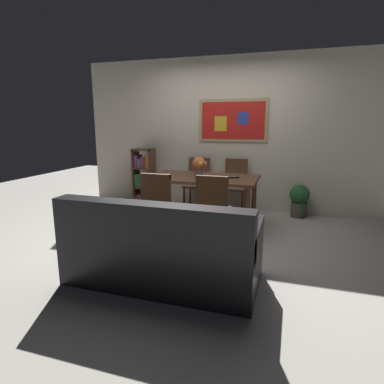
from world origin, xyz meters
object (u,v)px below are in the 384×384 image
object	(u,v)px
dining_chair_near_left	(159,202)
dining_chair_near_right	(214,205)
dining_chair_far_right	(235,182)
tv_remote	(234,177)
dining_table	(203,183)
bookshelf	(144,179)
potted_ivy	(299,199)
leather_couch	(161,251)
dining_chair_far_left	(198,180)
flower_vase	(199,165)

from	to	relation	value
dining_chair_near_left	dining_chair_near_right	distance (m)	0.68
dining_chair_far_right	tv_remote	xyz separation A→B (m)	(0.12, -0.85, 0.21)
dining_table	dining_chair_far_right	size ratio (longest dim) A/B	1.71
dining_chair_near_right	bookshelf	size ratio (longest dim) A/B	0.87
potted_ivy	tv_remote	world-z (taller)	tv_remote
dining_chair_near_left	tv_remote	distance (m)	1.18
leather_couch	bookshelf	distance (m)	2.96
dining_chair_far_left	bookshelf	world-z (taller)	bookshelf
dining_table	flower_vase	bearing A→B (deg)	-151.63
dining_chair_far_right	potted_ivy	size ratio (longest dim) A/B	1.66
flower_vase	tv_remote	xyz separation A→B (m)	(0.50, 0.04, -0.16)
dining_chair_far_left	leather_couch	world-z (taller)	dining_chair_far_left
bookshelf	tv_remote	xyz separation A→B (m)	(1.79, -0.80, 0.25)
dining_table	dining_chair_near_left	bearing A→B (deg)	-111.01
bookshelf	dining_chair_near_left	bearing A→B (deg)	-58.55
dining_chair_far_right	dining_chair_near_right	world-z (taller)	same
dining_chair_far_left	dining_chair_far_right	xyz separation A→B (m)	(0.65, 0.01, 0.00)
dining_chair_near_left	dining_chair_far_right	bearing A→B (deg)	69.36
bookshelf	tv_remote	world-z (taller)	bookshelf
flower_vase	bookshelf	bearing A→B (deg)	146.98
dining_table	potted_ivy	xyz separation A→B (m)	(1.37, 0.90, -0.36)
dining_chair_far_left	dining_chair_near_right	size ratio (longest dim) A/B	1.00
bookshelf	dining_chair_far_left	bearing A→B (deg)	2.23
dining_table	dining_chair_far_left	size ratio (longest dim) A/B	1.71
dining_chair_near_left	bookshelf	distance (m)	1.95
dining_chair_near_right	potted_ivy	world-z (taller)	dining_chair_near_right
dining_chair_far_left	dining_chair_near_right	bearing A→B (deg)	-67.40
dining_chair_near_left	dining_chair_far_right	distance (m)	1.83
dining_chair_far_left	bookshelf	size ratio (longest dim) A/B	0.87
dining_chair_near_left	bookshelf	xyz separation A→B (m)	(-1.02, 1.66, -0.03)
dining_chair_near_right	leather_couch	distance (m)	1.04
dining_chair_near_left	leather_couch	distance (m)	1.04
bookshelf	potted_ivy	size ratio (longest dim) A/B	1.92
dining_chair_far_right	flower_vase	bearing A→B (deg)	-112.74
dining_table	bookshelf	bearing A→B (deg)	148.98
leather_couch	dining_chair_far_left	bearing A→B (deg)	99.02
dining_table	dining_chair_far_left	distance (m)	0.92
dining_chair_near_left	flower_vase	distance (m)	0.95
leather_couch	flower_vase	xyz separation A→B (m)	(-0.14, 1.75, 0.60)
potted_ivy	leather_couch	bearing A→B (deg)	-115.53
leather_couch	potted_ivy	distance (m)	2.97
dining_chair_far_left	flower_vase	distance (m)	0.99
leather_couch	flower_vase	distance (m)	1.86
dining_chair_far_right	bookshelf	xyz separation A→B (m)	(-1.66, -0.05, -0.03)
dining_chair_near_right	flower_vase	world-z (taller)	flower_vase
dining_chair_near_right	bookshelf	distance (m)	2.34
flower_vase	tv_remote	world-z (taller)	flower_vase
dining_chair_far_left	tv_remote	size ratio (longest dim) A/B	5.72
dining_chair_near_right	dining_chair_near_left	bearing A→B (deg)	-175.81
dining_chair_far_right	potted_ivy	bearing A→B (deg)	2.54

